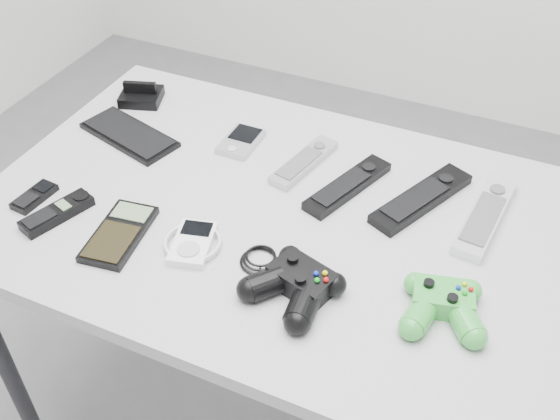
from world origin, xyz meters
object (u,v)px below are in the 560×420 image
at_px(mobile_phone, 34,196).
at_px(mp3_player, 193,243).
at_px(pda_keyboard, 129,134).
at_px(controller_green, 443,303).
at_px(cordless_handset, 57,213).
at_px(controller_black, 296,283).
at_px(remote_black_b, 422,198).
at_px(calculator, 119,233).
at_px(remote_silver_a, 304,161).
at_px(remote_black_a, 348,185).
at_px(remote_silver_b, 485,215).
at_px(pda, 241,141).
at_px(desk, 281,238).

height_order(mobile_phone, mp3_player, mp3_player).
bearing_deg(pda_keyboard, controller_green, -0.09).
xyz_separation_m(cordless_handset, controller_black, (0.49, 0.01, 0.01)).
relative_size(remote_black_b, cordless_handset, 1.74).
bearing_deg(controller_black, calculator, -162.04).
height_order(pda_keyboard, mp3_player, mp3_player).
xyz_separation_m(pda_keyboard, cordless_handset, (0.03, -0.28, 0.00)).
xyz_separation_m(remote_silver_a, controller_green, (0.36, -0.28, 0.01)).
height_order(remote_black_a, remote_silver_b, remote_silver_b).
height_order(remote_silver_a, cordless_handset, cordless_handset).
height_order(remote_black_b, cordless_handset, remote_black_b).
xyz_separation_m(remote_silver_a, calculator, (-0.23, -0.34, -0.00)).
bearing_deg(cordless_handset, pda, 78.74).
bearing_deg(remote_silver_b, mobile_phone, -154.16).
bearing_deg(remote_silver_a, remote_silver_b, 9.83).
height_order(controller_black, controller_green, controller_black).
relative_size(controller_black, controller_green, 1.71).
height_order(mp3_player, controller_black, controller_black).
height_order(cordless_handset, controller_black, controller_black).
xyz_separation_m(remote_black_a, controller_green, (0.25, -0.24, 0.01)).
bearing_deg(calculator, remote_black_b, 26.18).
bearing_deg(remote_black_b, pda_keyboard, -151.42).
distance_m(remote_silver_a, calculator, 0.41).
bearing_deg(pda, calculator, -101.49).
relative_size(remote_silver_b, cordless_handset, 1.74).
xyz_separation_m(calculator, controller_green, (0.59, 0.06, 0.02)).
xyz_separation_m(desk, mobile_phone, (-0.46, -0.16, 0.08)).
distance_m(desk, calculator, 0.31).
bearing_deg(remote_black_b, controller_green, -43.89).
bearing_deg(pda_keyboard, remote_silver_b, 19.16).
xyz_separation_m(cordless_handset, controller_green, (0.72, 0.07, 0.01)).
relative_size(remote_black_b, controller_black, 0.98).
distance_m(cordless_handset, calculator, 0.14).
bearing_deg(remote_black_b, remote_black_a, -147.10).
distance_m(remote_silver_a, controller_black, 0.36).
bearing_deg(controller_black, remote_silver_a, 127.28).
xyz_separation_m(pda, calculator, (-0.07, -0.35, -0.00)).
bearing_deg(remote_black_b, remote_silver_b, 24.06).
distance_m(desk, pda_keyboard, 0.43).
xyz_separation_m(desk, mp3_player, (-0.11, -0.15, 0.08)).
bearing_deg(controller_green, pda_keyboard, 150.31).
distance_m(pda, remote_black_b, 0.41).
bearing_deg(pda_keyboard, pda, 33.57).
relative_size(pda_keyboard, remote_silver_a, 1.21).
height_order(remote_black_b, calculator, remote_black_b).
xyz_separation_m(remote_silver_b, mp3_player, (-0.47, -0.29, -0.00)).
xyz_separation_m(desk, remote_black_b, (0.24, 0.14, 0.08)).
relative_size(pda, controller_black, 0.44).
height_order(remote_black_b, mobile_phone, remote_black_b).
xyz_separation_m(mobile_phone, controller_green, (0.80, 0.04, 0.02)).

